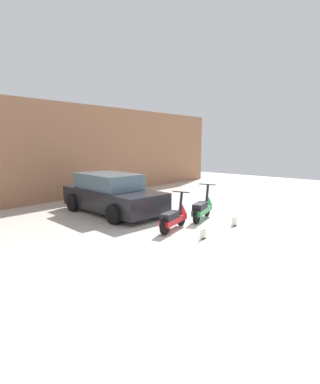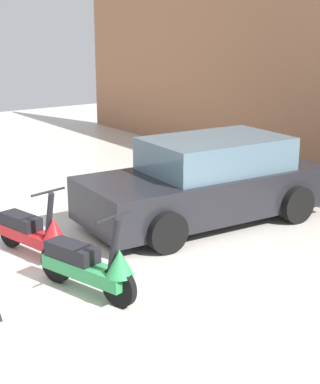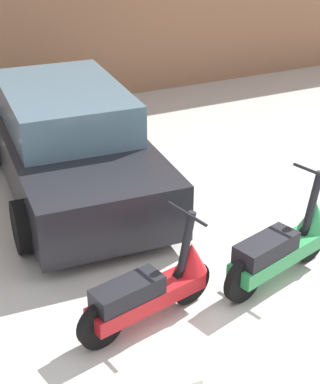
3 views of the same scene
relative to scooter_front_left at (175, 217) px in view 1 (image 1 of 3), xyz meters
The scene contains 7 objects.
ground_plane 1.33m from the scooter_front_left, 51.86° to the right, with size 28.00×28.00×0.00m, color beige.
wall_back 6.50m from the scooter_front_left, 82.78° to the left, with size 19.60×0.12×4.04m, color #9E6B4C.
scooter_front_left is the anchor object (origin of this frame).
scooter_front_right 1.49m from the scooter_front_left, ahead, with size 1.50×0.70×1.07m.
car_rear_left 2.92m from the scooter_front_left, 86.36° to the left, with size 2.13×4.06×1.34m.
placard_near_left_scooter 1.10m from the scooter_front_left, 100.04° to the right, with size 0.20×0.13×0.26m.
placard_near_right_scooter 1.80m from the scooter_front_left, 37.59° to the right, with size 0.20×0.16×0.26m.
Camera 1 is at (-7.13, -4.01, 2.38)m, focal length 28.00 mm.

